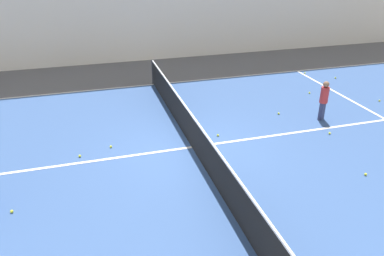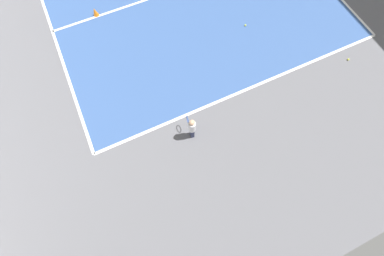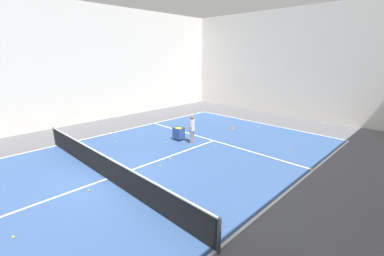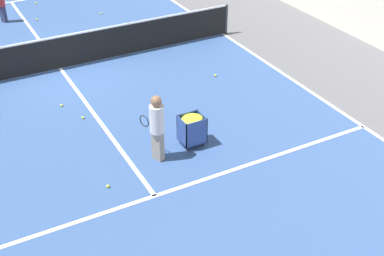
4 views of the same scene
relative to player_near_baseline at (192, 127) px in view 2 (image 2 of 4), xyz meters
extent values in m
cube|color=white|center=(2.57, 0.73, -0.66)|extent=(11.45, 0.10, 0.00)
cube|color=#2D3351|center=(0.00, -0.01, -0.40)|extent=(0.14, 0.20, 0.52)
cylinder|color=silver|center=(0.00, -0.01, 0.09)|extent=(0.26, 0.26, 0.46)
sphere|color=tan|center=(0.00, -0.01, 0.41)|extent=(0.17, 0.17, 0.17)
torus|color=#2D478C|center=(-0.01, 0.29, -0.03)|extent=(0.06, 0.28, 0.28)
cone|color=orange|center=(-1.32, 6.37, -0.49)|extent=(0.22, 0.22, 0.34)
sphere|color=yellow|center=(6.59, 0.23, -0.63)|extent=(0.07, 0.07, 0.07)
sphere|color=yellow|center=(3.90, 3.31, -0.63)|extent=(0.07, 0.07, 0.07)
camera|label=1|loc=(-6.54, 15.75, 4.56)|focal=35.00mm
camera|label=2|loc=(-1.25, -2.68, 7.35)|focal=24.00mm
camera|label=3|loc=(11.70, 8.73, 4.22)|focal=24.00mm
camera|label=4|loc=(5.93, 27.80, 6.44)|focal=50.00mm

